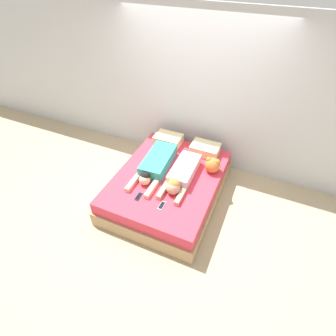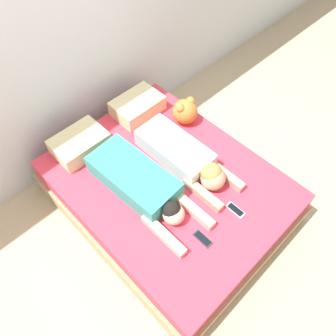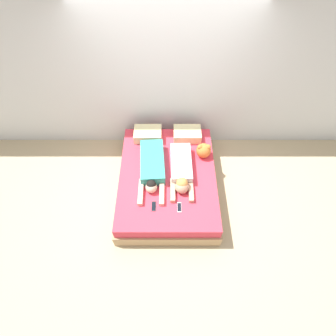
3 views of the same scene
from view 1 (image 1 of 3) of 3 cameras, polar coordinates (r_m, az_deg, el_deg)
name	(u,v)px [view 1 (image 1 of 3)]	position (r m, az deg, el deg)	size (l,w,h in m)	color
ground_plane	(168,195)	(4.35, 0.00, -6.00)	(12.00, 12.00, 0.00)	tan
wall_back	(197,94)	(4.46, 6.24, 15.81)	(12.00, 0.06, 2.60)	silver
bed	(168,186)	(4.19, 0.00, -3.93)	(1.57, 2.00, 0.45)	tan
pillow_head_left	(168,140)	(4.64, 0.05, 6.22)	(0.47, 0.33, 0.16)	beige
pillow_head_right	(205,149)	(4.46, 8.07, 4.13)	(0.47, 0.33, 0.16)	beige
person_left	(156,164)	(4.10, -2.66, 0.86)	(0.41, 1.13, 0.20)	teal
person_right	(181,175)	(3.91, 2.85, -1.53)	(0.34, 1.01, 0.24)	silver
cell_phone_left	(139,197)	(3.73, -6.41, -6.19)	(0.06, 0.16, 0.01)	#2D2D33
cell_phone_right	(162,205)	(3.60, -1.37, -8.16)	(0.06, 0.16, 0.01)	silver
plush_toy	(213,165)	(4.08, 9.67, 0.69)	(0.24, 0.24, 0.25)	orange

